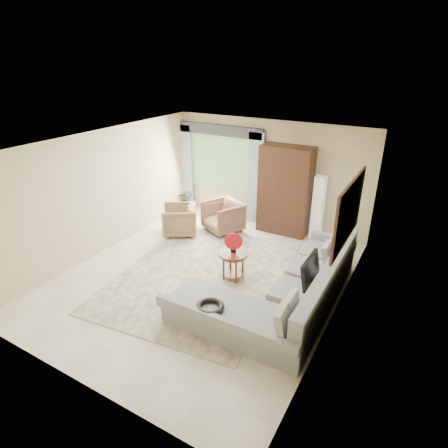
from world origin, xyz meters
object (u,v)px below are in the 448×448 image
Objects in this scene: floor_lamp at (318,208)px; sectional_sofa at (288,296)px; tv_screen at (311,271)px; armoire at (285,190)px; coffee_table at (233,265)px; potted_plant at (185,198)px; armchair_left at (179,220)px; armchair_right at (223,217)px.

sectional_sofa is at bearing -81.67° from floor_lamp.
tv_screen is 3.06m from armoire.
floor_lamp is at bearing 98.33° from sectional_sofa.
sectional_sofa reaches higher than coffee_table.
potted_plant is 3.06m from armoire.
sectional_sofa reaches higher than armchair_left.
sectional_sofa is 2.31× the size of floor_lamp.
sectional_sofa is 6.24× the size of potted_plant.
potted_plant is at bearing -179.18° from armchair_right.
potted_plant is at bearing 177.57° from armchair_left.
tv_screen reaches higher than armchair_right.
coffee_table reaches higher than potted_plant.
armchair_left is at bearing 155.48° from sectional_sofa.
floor_lamp is (-0.43, 2.96, 0.47)m from sectional_sofa.
armchair_left is (-3.33, 1.52, 0.07)m from sectional_sofa.
tv_screen is 3.83m from armchair_left.
coffee_table is 0.39× the size of floor_lamp.
coffee_table is 2.73m from floor_lamp.
armoire is (2.10, 1.38, 0.69)m from armchair_left.
sectional_sofa is at bearing -14.48° from armchair_right.
armchair_left is at bearing 151.59° from coffee_table.
floor_lamp reaches higher than coffee_table.
coffee_table is at bearing 162.46° from sectional_sofa.
potted_plant is 0.37× the size of floor_lamp.
sectional_sofa is 3.24m from armoire.
sectional_sofa is at bearing -66.94° from armoire.
coffee_table is at bearing -90.52° from armoire.
armchair_right is (-2.77, 1.92, -0.34)m from tv_screen.
armchair_right is at bearing 125.15° from coffee_table.
sectional_sofa is at bearing -17.54° from coffee_table.
floor_lamp is at bearing 47.16° from armchair_right.
armchair_left is at bearing -59.42° from potted_plant.
coffee_table is (-1.26, 0.40, 0.02)m from sectional_sofa.
coffee_table is 3.92m from potted_plant.
potted_plant is (-2.94, 2.59, -0.03)m from coffee_table.
tv_screen reaches higher than coffee_table.
floor_lamp is (3.76, -0.03, 0.47)m from potted_plant.
tv_screen is at bearing -5.30° from coffee_table.
armchair_right is (-1.25, 1.78, 0.07)m from coffee_table.
armchair_left is 1.05m from armchair_right.
floor_lamp is at bearing 83.40° from armchair_left.
potted_plant is 0.26× the size of armoire.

